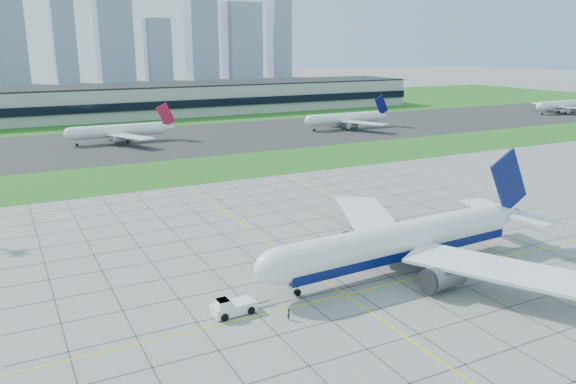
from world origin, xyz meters
name	(u,v)px	position (x,y,z in m)	size (l,w,h in m)	color
ground	(391,277)	(0.00, 0.00, 0.00)	(1400.00, 1400.00, 0.00)	gray
grass_median	(202,169)	(0.00, 90.00, 0.02)	(700.00, 35.00, 0.04)	#24611B
asphalt_taxiway	(154,142)	(0.00, 145.00, 0.03)	(700.00, 75.00, 0.04)	#383838
grass_far	(103,112)	(0.00, 255.00, 0.02)	(700.00, 145.00, 0.04)	#24611B
apron_markings	(354,254)	(0.43, 11.09, 0.02)	(120.00, 130.00, 0.03)	#474744
terminal	(187,98)	(40.00, 229.87, 7.89)	(260.00, 43.00, 15.80)	#B7B7B2
city_skyline	(36,19)	(-8.71, 520.00, 59.09)	(523.00, 32.40, 160.00)	#8392AB
airliner	(401,241)	(3.25, 1.97, 4.86)	(56.51, 57.17, 17.78)	white
pushback_tug	(232,307)	(-27.01, 0.05, 1.07)	(8.71, 3.29, 2.41)	white
crew_near	(289,314)	(-20.86, -4.93, 0.79)	(0.58, 0.38, 1.59)	black
distant_jet_1	(119,131)	(-11.86, 149.32, 4.49)	(38.98, 42.66, 14.08)	white
distant_jet_2	(346,118)	(83.77, 140.79, 4.49)	(40.60, 42.66, 14.08)	white
distant_jet_3	(561,105)	(217.54, 135.44, 4.48)	(35.12, 42.66, 14.08)	white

